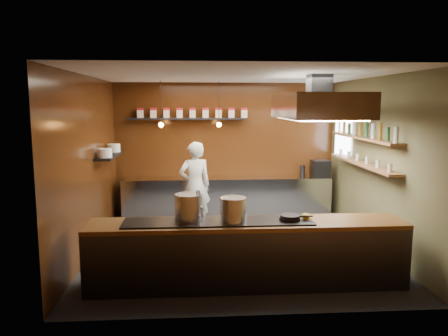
{
  "coord_description": "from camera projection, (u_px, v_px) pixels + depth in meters",
  "views": [
    {
      "loc": [
        -0.72,
        -7.42,
        2.54
      ],
      "look_at": [
        -0.18,
        0.4,
        1.38
      ],
      "focal_mm": 35.0,
      "sensor_mm": 36.0,
      "label": 1
    }
  ],
  "objects": [
    {
      "name": "storage_tins",
      "position": [
        193.0,
        113.0,
        9.68
      ],
      "size": [
        2.43,
        0.13,
        0.22
      ],
      "color": "beige",
      "rests_on": "tin_shelf"
    },
    {
      "name": "window_pane",
      "position": [
        343.0,
        134.0,
        9.3
      ],
      "size": [
        0.0,
        1.0,
        1.0
      ],
      "primitive_type": "plane",
      "rotation": [
        1.57,
        0.0,
        -1.57
      ],
      "color": "white",
      "rests_on": "right_wall"
    },
    {
      "name": "extractor_hood",
      "position": [
        319.0,
        105.0,
        7.07
      ],
      "size": [
        1.2,
        2.0,
        0.72
      ],
      "color": "#38383D",
      "rests_on": "ceiling"
    },
    {
      "name": "pendant_left",
      "position": [
        161.0,
        122.0,
        9.01
      ],
      "size": [
        0.1,
        0.1,
        0.95
      ],
      "color": "black",
      "rests_on": "ceiling"
    },
    {
      "name": "bottle_shelf_upper",
      "position": [
        363.0,
        138.0,
        7.91
      ],
      "size": [
        0.26,
        2.8,
        0.04
      ],
      "primitive_type": "cube",
      "color": "#915F3A",
      "rests_on": "right_wall"
    },
    {
      "name": "pass_counter",
      "position": [
        247.0,
        253.0,
        6.09
      ],
      "size": [
        4.4,
        0.72,
        0.94
      ],
      "color": "#38383D",
      "rests_on": "floor"
    },
    {
      "name": "plate_shelf",
      "position": [
        110.0,
        156.0,
        8.34
      ],
      "size": [
        0.3,
        1.4,
        0.04
      ],
      "primitive_type": "cube",
      "color": "black",
      "rests_on": "left_wall"
    },
    {
      "name": "stockpot_large",
      "position": [
        189.0,
        207.0,
        6.0
      ],
      "size": [
        0.47,
        0.47,
        0.37
      ],
      "primitive_type": "cylinder",
      "rotation": [
        0.0,
        0.0,
        0.29
      ],
      "color": "silver",
      "rests_on": "pass_counter"
    },
    {
      "name": "frying_pan",
      "position": [
        290.0,
        217.0,
        6.03
      ],
      "size": [
        0.46,
        0.29,
        0.07
      ],
      "color": "black",
      "rests_on": "pass_counter"
    },
    {
      "name": "bottles",
      "position": [
        363.0,
        130.0,
        7.89
      ],
      "size": [
        0.06,
        2.66,
        0.24
      ],
      "color": "silver",
      "rests_on": "bottle_shelf_upper"
    },
    {
      "name": "pendant_right",
      "position": [
        219.0,
        122.0,
        9.09
      ],
      "size": [
        0.1,
        0.1,
        0.95
      ],
      "color": "black",
      "rests_on": "ceiling"
    },
    {
      "name": "plate_stacks",
      "position": [
        109.0,
        150.0,
        8.33
      ],
      "size": [
        0.26,
        1.16,
        0.16
      ],
      "color": "white",
      "rests_on": "plate_shelf"
    },
    {
      "name": "butter_jar",
      "position": [
        306.0,
        217.0,
        6.09
      ],
      "size": [
        0.12,
        0.12,
        0.09
      ],
      "primitive_type": "cylinder",
      "rotation": [
        0.0,
        0.0,
        0.28
      ],
      "color": "yellow",
      "rests_on": "pass_counter"
    },
    {
      "name": "stockpot_small",
      "position": [
        233.0,
        210.0,
        5.93
      ],
      "size": [
        0.46,
        0.46,
        0.33
      ],
      "primitive_type": "cylinder",
      "rotation": [
        0.0,
        0.0,
        0.35
      ],
      "color": "silver",
      "rests_on": "pass_counter"
    },
    {
      "name": "back_wall",
      "position": [
        226.0,
        149.0,
        9.99
      ],
      "size": [
        5.0,
        0.0,
        5.0
      ],
      "primitive_type": "plane",
      "rotation": [
        1.57,
        0.0,
        0.0
      ],
      "color": "#38150A",
      "rests_on": "ground"
    },
    {
      "name": "ceiling",
      "position": [
        237.0,
        76.0,
        7.3
      ],
      "size": [
        5.0,
        5.0,
        0.0
      ],
      "primitive_type": "plane",
      "rotation": [
        3.14,
        0.0,
        0.0
      ],
      "color": "silver",
      "rests_on": "back_wall"
    },
    {
      "name": "tin_shelf",
      "position": [
        186.0,
        119.0,
        9.69
      ],
      "size": [
        2.6,
        0.26,
        0.04
      ],
      "primitive_type": "cube",
      "color": "black",
      "rests_on": "back_wall"
    },
    {
      "name": "floor",
      "position": [
        236.0,
        248.0,
        7.74
      ],
      "size": [
        5.0,
        5.0,
        0.0
      ],
      "primitive_type": "plane",
      "color": "black",
      "rests_on": "ground"
    },
    {
      "name": "espresso_machine",
      "position": [
        320.0,
        169.0,
        9.79
      ],
      "size": [
        0.39,
        0.37,
        0.38
      ],
      "primitive_type": "cube",
      "rotation": [
        0.0,
        0.0,
        0.04
      ],
      "color": "black",
      "rests_on": "prep_counter"
    },
    {
      "name": "right_wall",
      "position": [
        377.0,
        163.0,
        7.69
      ],
      "size": [
        0.0,
        5.0,
        5.0
      ],
      "primitive_type": "plane",
      "rotation": [
        1.57,
        0.0,
        -1.57
      ],
      "color": "brown",
      "rests_on": "ground"
    },
    {
      "name": "chef",
      "position": [
        195.0,
        186.0,
        8.81
      ],
      "size": [
        0.74,
        0.58,
        1.78
      ],
      "primitive_type": "imported",
      "rotation": [
        0.0,
        0.0,
        3.4
      ],
      "color": "silver",
      "rests_on": "floor"
    },
    {
      "name": "wine_glasses",
      "position": [
        362.0,
        159.0,
        7.97
      ],
      "size": [
        0.07,
        2.37,
        0.13
      ],
      "color": "silver",
      "rests_on": "bottle_shelf_lower"
    },
    {
      "name": "prep_counter",
      "position": [
        227.0,
        197.0,
        9.82
      ],
      "size": [
        4.6,
        0.65,
        0.9
      ],
      "primitive_type": "cube",
      "color": "silver",
      "rests_on": "floor"
    },
    {
      "name": "left_wall",
      "position": [
        89.0,
        166.0,
        7.35
      ],
      "size": [
        0.0,
        5.0,
        5.0
      ],
      "primitive_type": "plane",
      "rotation": [
        1.57,
        0.0,
        1.57
      ],
      "color": "#38150A",
      "rests_on": "ground"
    },
    {
      "name": "bottle_shelf_lower",
      "position": [
        362.0,
        163.0,
        7.98
      ],
      "size": [
        0.26,
        2.8,
        0.04
      ],
      "primitive_type": "cube",
      "color": "#915F3A",
      "rests_on": "right_wall"
    },
    {
      "name": "utensil_crock",
      "position": [
        198.0,
        213.0,
        6.01
      ],
      "size": [
        0.2,
        0.2,
        0.2
      ],
      "primitive_type": "cylinder",
      "rotation": [
        0.0,
        0.0,
        -0.36
      ],
      "color": "#B4B7BC",
      "rests_on": "pass_counter"
    }
  ]
}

